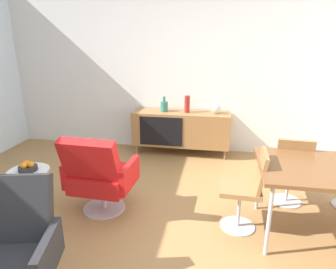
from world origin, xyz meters
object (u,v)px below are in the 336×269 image
Objects in this scene: dining_chair_near_window at (247,187)px; lounge_chair_red at (99,174)px; vase_cobalt at (187,104)px; vase_sculptural_dark at (164,106)px; side_table_round at (31,187)px; fruit_bowl at (28,167)px; vase_ceramic_small at (216,108)px; dining_chair_back_left at (291,168)px; armchair_black_shell at (4,249)px; sideboard at (181,128)px.

dining_chair_near_window is 1.57m from lounge_chair_red.
vase_cobalt is 1.10× the size of vase_sculptural_dark.
lounge_chair_red is 0.77m from side_table_round.
dining_chair_near_window is 4.28× the size of fruit_bowl.
vase_ceramic_small reaches higher than side_table_round.
lounge_chair_red is (-2.11, -0.54, -0.00)m from dining_chair_back_left.
vase_ceramic_small is 0.88× the size of fruit_bowl.
armchair_black_shell is at bearing -106.15° from vase_cobalt.
lounge_chair_red and armchair_black_shell have the same top height.
dining_chair_back_left is at bearing 13.44° from side_table_round.
fruit_bowl is at bearing 116.44° from armchair_black_shell.
armchair_black_shell is (-0.55, -3.22, -0.34)m from vase_sculptural_dark.
lounge_chair_red is at bearing 179.05° from dining_chair_near_window.
side_table_round is at bearing -125.31° from vase_cobalt.
vase_cobalt is 2.12m from lounge_chair_red.
lounge_chair_red is at bearing 11.11° from side_table_round.
armchair_black_shell is (-0.93, -3.22, -0.39)m from vase_cobalt.
vase_sculptural_dark is at bearing 80.28° from armchair_black_shell.
lounge_chair_red reaches higher than sideboard.
lounge_chair_red is (-0.65, -1.95, 0.03)m from sideboard.
dining_chair_back_left reaches higher than sideboard.
armchair_black_shell is at bearing -98.57° from lounge_chair_red.
sideboard is 3.08× the size of side_table_round.
vase_cobalt is 0.32× the size of dining_chair_near_window.
vase_sculptural_dark is 1.25× the size of fruit_bowl.
dining_chair_back_left is (0.90, -1.42, -0.34)m from vase_ceramic_small.
dining_chair_back_left is 2.94m from side_table_round.
sideboard is at bearing 75.42° from armchair_black_shell.
vase_cobalt is 1.37× the size of fruit_bowl.
sideboard is at bearing 56.43° from fruit_bowl.
vase_sculptural_dark is 2.27m from dining_chair_back_left.
vase_sculptural_dark reaches higher than sideboard.
sideboard is at bearing 115.11° from dining_chair_near_window.
armchair_black_shell is at bearing -63.56° from fruit_bowl.
vase_sculptural_dark is at bearing 180.00° from vase_cobalt.
lounge_chair_red reaches higher than dining_chair_back_left.
vase_ceramic_small is at bearing 100.35° from dining_chair_near_window.
fruit_bowl is (-1.96, -2.10, -0.25)m from vase_ceramic_small.
dining_chair_back_left and dining_chair_near_window have the same top height.
fruit_bowl is at bearing -177.02° from dining_chair_near_window.
fruit_bowl is (-0.00, -0.00, 0.24)m from side_table_round.
dining_chair_near_window is at bearing -133.56° from dining_chair_back_left.
sideboard is 2.18m from dining_chair_near_window.
dining_chair_near_window is at bearing -79.65° from vase_ceramic_small.
armchair_black_shell is 4.73× the size of fruit_bowl.
dining_chair_back_left is 0.77m from dining_chair_near_window.
side_table_round is 0.24m from fruit_bowl.
fruit_bowl is (-2.85, -0.68, 0.09)m from dining_chair_back_left.
side_table_round is at bearing -166.56° from dining_chair_back_left.
side_table_round is (-1.96, -2.10, -0.49)m from vase_ceramic_small.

